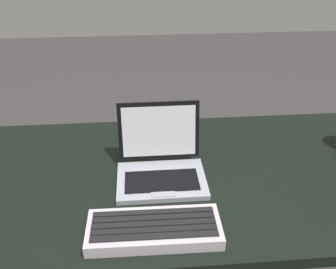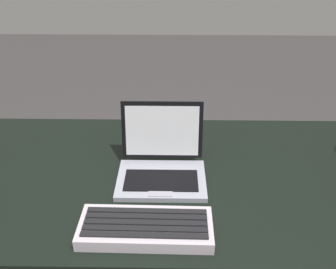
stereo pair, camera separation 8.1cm
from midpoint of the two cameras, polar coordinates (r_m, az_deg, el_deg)
The scene contains 3 objects.
desk at distance 1.11m, azimuth -1.99°, elevation -9.30°, with size 1.67×0.65×0.73m.
laptop_front at distance 1.03m, azimuth 1.27°, elevation -4.67°, with size 0.24×0.20×0.19m.
external_keyboard at distance 0.88m, azimuth -0.73°, elevation -14.26°, with size 0.31×0.13×0.04m.
Camera 2 is at (0.09, -0.85, 1.37)m, focal length 39.56 mm.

